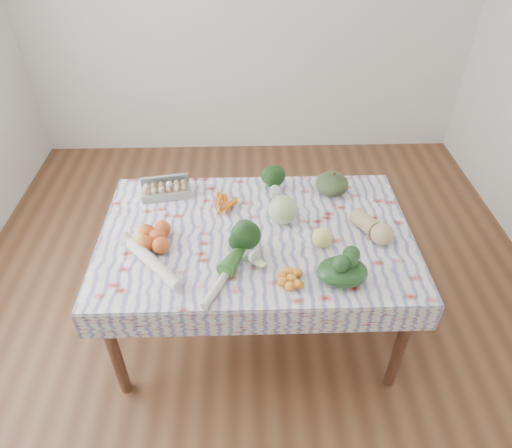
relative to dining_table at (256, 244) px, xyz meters
name	(u,v)px	position (x,y,z in m)	size (l,w,h in m)	color
ground	(256,323)	(0.00, 0.00, -0.68)	(4.50, 4.50, 0.00)	brown
dining_table	(256,244)	(0.00, 0.00, 0.00)	(1.60, 1.00, 0.75)	brown
tablecloth	(256,233)	(0.00, 0.00, 0.08)	(1.66, 1.06, 0.01)	white
egg_carton	(166,191)	(-0.51, 0.34, 0.12)	(0.28, 0.11, 0.08)	#9F9E99
carrot_bunch	(223,208)	(-0.18, 0.20, 0.10)	(0.21, 0.19, 0.04)	orange
kale_bunch	(274,181)	(0.12, 0.38, 0.15)	(0.16, 0.14, 0.14)	#193B14
kabocha_squash	(332,184)	(0.46, 0.35, 0.15)	(0.19, 0.19, 0.13)	#3B4C28
cabbage	(283,210)	(0.15, 0.09, 0.16)	(0.16, 0.16, 0.16)	#ABC680
butternut_squash	(373,226)	(0.61, -0.03, 0.14)	(0.12, 0.26, 0.12)	tan
orange_cluster	(157,237)	(-0.51, -0.07, 0.13)	(0.28, 0.28, 0.09)	#E05C20
broccoli	(247,247)	(-0.05, -0.18, 0.15)	(0.17, 0.17, 0.13)	#1D441B
mandarin_cluster	(291,278)	(0.16, -0.36, 0.11)	(0.17, 0.17, 0.05)	orange
grapefruit	(322,238)	(0.33, -0.11, 0.14)	(0.10, 0.10, 0.10)	#F1EF78
spinach_bag	(342,272)	(0.39, -0.36, 0.14)	(0.24, 0.19, 0.11)	#173716
daikon	(154,263)	(-0.50, -0.25, 0.11)	(0.06, 0.06, 0.43)	silver
leek	(224,277)	(-0.16, -0.34, 0.11)	(0.04, 0.04, 0.40)	beige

